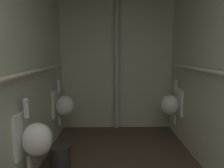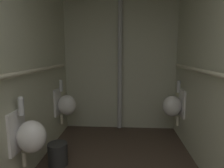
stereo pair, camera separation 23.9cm
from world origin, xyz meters
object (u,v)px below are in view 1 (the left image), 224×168
urinal_left_far (63,105)px  urinal_right_mid (171,104)px  urinal_left_mid (35,138)px  standpipe_back_wall (117,60)px  waste_bin (60,157)px

urinal_left_far → urinal_right_mid: same height
urinal_left_mid → urinal_left_far: (0.00, 1.26, 0.00)m
urinal_right_mid → standpipe_back_wall: size_ratio=0.29×
urinal_right_mid → waste_bin: 1.91m
urinal_left_mid → urinal_right_mid: 2.20m
urinal_left_far → standpipe_back_wall: size_ratio=0.29×
urinal_left_mid → standpipe_back_wall: bearing=63.1°
urinal_right_mid → standpipe_back_wall: bearing=153.9°
urinal_left_mid → urinal_left_far: same height
standpipe_back_wall → waste_bin: (-0.76, -1.28, -1.16)m
standpipe_back_wall → urinal_left_far: bearing=-151.6°
urinal_left_mid → standpipe_back_wall: size_ratio=0.29×
standpipe_back_wall → waste_bin: bearing=-120.6°
waste_bin → urinal_left_mid: bearing=-105.1°
urinal_right_mid → standpipe_back_wall: (-0.89, 0.44, 0.71)m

